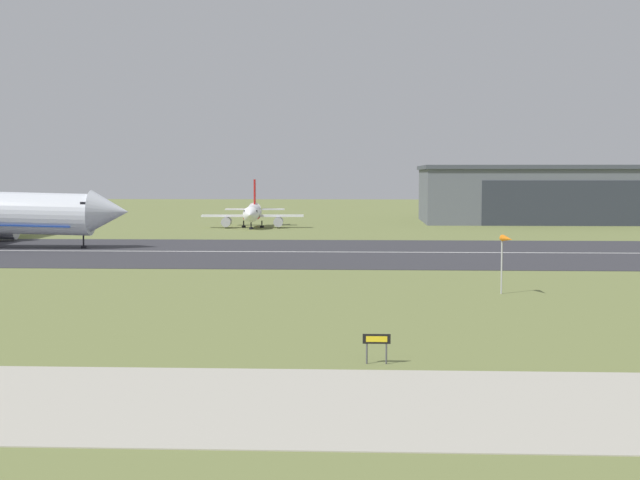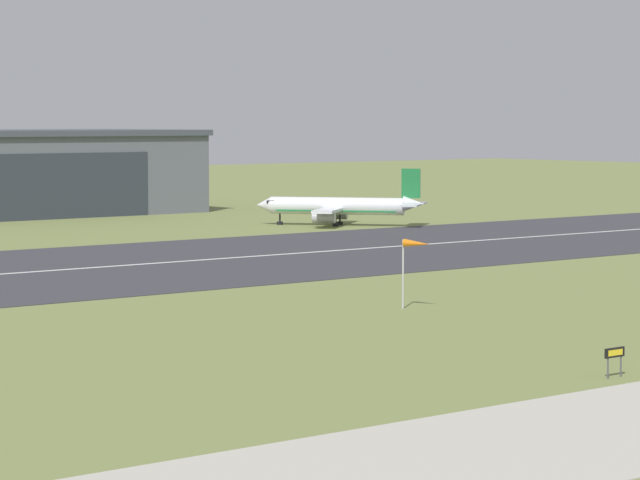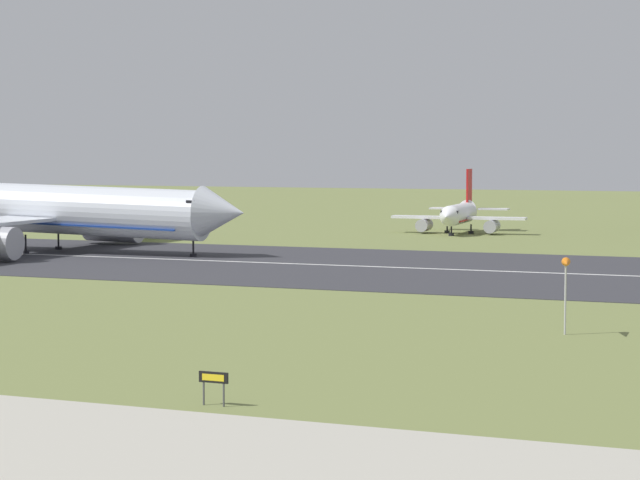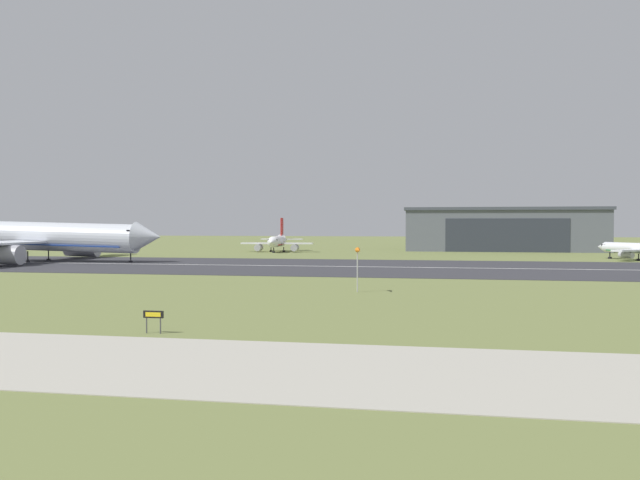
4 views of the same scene
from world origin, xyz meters
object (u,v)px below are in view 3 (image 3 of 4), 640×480
Objects in this scene: airplane_parked_centre at (459,215)px; runway_sign at (214,380)px; airplane_landing at (36,210)px; windsock_pole at (566,267)px.

airplane_parked_centre is 133.50m from runway_sign.
airplane_parked_centre is at bearing 53.20° from airplane_landing.
windsock_pole is 3.15× the size of runway_sign.
airplane_landing is 2.85× the size of airplane_parked_centre.
windsock_pole reaches higher than runway_sign.
airplane_landing is 67.32m from airplane_parked_centre.
runway_sign is at bearing -50.66° from airplane_landing.
airplane_landing reaches higher than runway_sign.
airplane_landing is at bearing 147.58° from windsock_pole.
windsock_pole is (75.60, -48.02, -0.45)m from airplane_landing.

